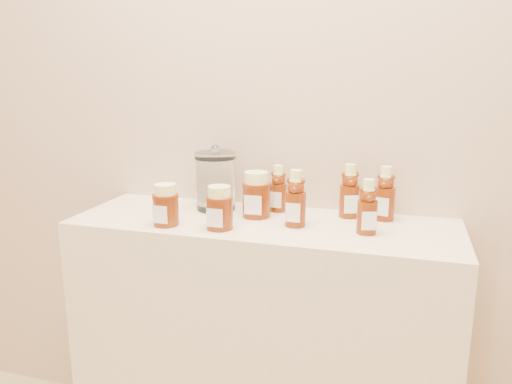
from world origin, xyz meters
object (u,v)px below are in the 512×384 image
(bear_bottle_back_left, at_px, (278,185))
(glass_canister, at_px, (216,178))
(display_table, at_px, (262,351))
(honey_jar_left, at_px, (166,205))
(bear_bottle_front_left, at_px, (296,195))

(bear_bottle_back_left, distance_m, glass_canister, 0.21)
(display_table, distance_m, bear_bottle_back_left, 0.55)
(display_table, bearing_deg, honey_jar_left, -156.08)
(honey_jar_left, bearing_deg, bear_bottle_back_left, 41.87)
(display_table, height_order, bear_bottle_back_left, bear_bottle_back_left)
(bear_bottle_front_left, bearing_deg, display_table, 173.38)
(bear_bottle_front_left, height_order, honey_jar_left, bear_bottle_front_left)
(display_table, distance_m, glass_canister, 0.59)
(honey_jar_left, xyz_separation_m, glass_canister, (0.08, 0.21, 0.04))
(display_table, distance_m, bear_bottle_front_left, 0.56)
(bear_bottle_front_left, bearing_deg, bear_bottle_back_left, 123.60)
(display_table, relative_size, bear_bottle_back_left, 6.84)
(display_table, xyz_separation_m, honey_jar_left, (-0.27, -0.12, 0.51))
(bear_bottle_back_left, xyz_separation_m, bear_bottle_front_left, (0.09, -0.15, 0.01))
(display_table, relative_size, honey_jar_left, 9.47)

